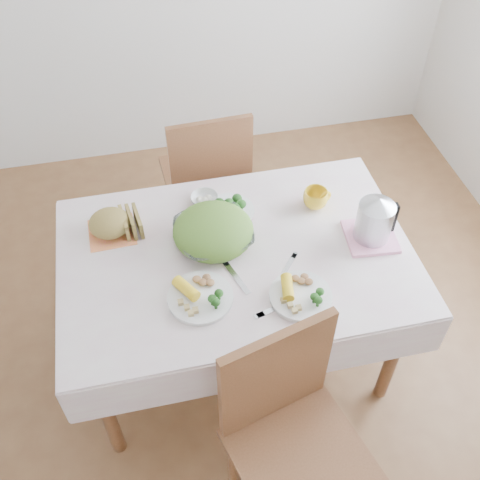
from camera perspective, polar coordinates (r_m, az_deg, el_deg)
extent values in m
plane|color=brown|center=(3.00, -0.30, -11.06)|extent=(3.60, 3.60, 0.00)
cube|color=brown|center=(2.69, -0.33, -6.84)|extent=(1.40, 0.90, 0.75)
cube|color=silver|center=(2.40, -0.36, -1.46)|extent=(1.50, 1.00, 0.01)
cube|color=brown|center=(2.25, 6.13, -21.47)|extent=(0.57, 0.57, 1.03)
cube|color=brown|center=(3.20, -3.58, 6.20)|extent=(0.47, 0.47, 0.99)
imported|color=white|center=(2.41, -2.71, 0.52)|extent=(0.37, 0.37, 0.08)
cylinder|color=white|center=(2.23, -4.05, -5.88)|extent=(0.31, 0.31, 0.02)
cylinder|color=white|center=(2.25, 6.16, -5.67)|extent=(0.35, 0.35, 0.02)
cylinder|color=beige|center=(2.55, -1.11, 2.89)|extent=(0.25, 0.25, 0.02)
cube|color=#FC8B4F|center=(2.54, -12.88, 0.78)|extent=(0.21, 0.21, 0.00)
ellipsoid|color=olive|center=(2.50, -13.09, 1.67)|extent=(0.21, 0.20, 0.11)
imported|color=white|center=(2.60, -3.63, 4.13)|extent=(0.14, 0.14, 0.04)
imported|color=yellow|center=(2.59, 7.68, 4.19)|extent=(0.15, 0.15, 0.09)
cube|color=#FF9BC5|center=(2.51, 13.09, 0.33)|extent=(0.23, 0.23, 0.02)
cylinder|color=#B2B5BA|center=(2.43, 13.53, 2.16)|extent=(0.17, 0.17, 0.22)
cube|color=silver|center=(2.31, -0.43, -3.76)|extent=(0.09, 0.20, 0.00)
cube|color=silver|center=(2.35, 4.82, -2.77)|extent=(0.12, 0.14, 0.00)
cube|color=silver|center=(2.22, 3.97, -6.81)|extent=(0.19, 0.07, 0.00)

